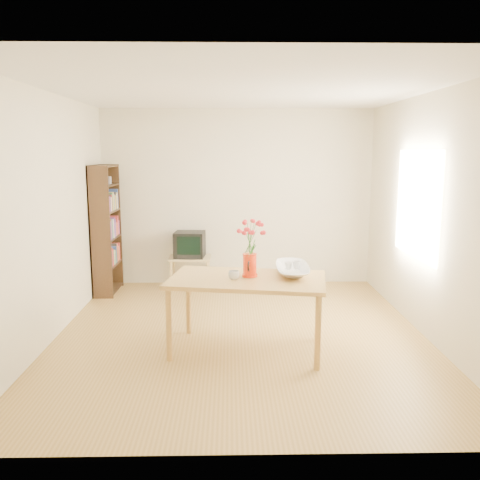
{
  "coord_description": "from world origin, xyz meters",
  "views": [
    {
      "loc": [
        -0.12,
        -5.31,
        1.98
      ],
      "look_at": [
        0.0,
        0.3,
        1.0
      ],
      "focal_mm": 38.0,
      "sensor_mm": 36.0,
      "label": 1
    }
  ],
  "objects_px": {
    "mug": "(234,275)",
    "table": "(247,285)",
    "television": "(190,244)",
    "pitcher": "(250,266)",
    "bowl": "(293,250)"
  },
  "relations": [
    {
      "from": "pitcher",
      "to": "television",
      "type": "height_order",
      "value": "pitcher"
    },
    {
      "from": "pitcher",
      "to": "bowl",
      "type": "xyz_separation_m",
      "value": [
        0.44,
        0.13,
        0.13
      ]
    },
    {
      "from": "table",
      "to": "television",
      "type": "xyz_separation_m",
      "value": [
        -0.76,
        2.42,
        -0.03
      ]
    },
    {
      "from": "mug",
      "to": "television",
      "type": "distance_m",
      "value": 2.57
    },
    {
      "from": "mug",
      "to": "television",
      "type": "xyz_separation_m",
      "value": [
        -0.62,
        2.49,
        -0.14
      ]
    },
    {
      "from": "mug",
      "to": "bowl",
      "type": "relative_size",
      "value": 0.22
    },
    {
      "from": "table",
      "to": "bowl",
      "type": "xyz_separation_m",
      "value": [
        0.47,
        0.18,
        0.31
      ]
    },
    {
      "from": "bowl",
      "to": "television",
      "type": "xyz_separation_m",
      "value": [
        -1.22,
        2.24,
        -0.34
      ]
    },
    {
      "from": "pitcher",
      "to": "television",
      "type": "xyz_separation_m",
      "value": [
        -0.78,
        2.37,
        -0.21
      ]
    },
    {
      "from": "mug",
      "to": "table",
      "type": "bearing_deg",
      "value": -158.27
    },
    {
      "from": "table",
      "to": "television",
      "type": "height_order",
      "value": "television"
    },
    {
      "from": "pitcher",
      "to": "mug",
      "type": "relative_size",
      "value": 2.16
    },
    {
      "from": "pitcher",
      "to": "mug",
      "type": "xyz_separation_m",
      "value": [
        -0.16,
        -0.12,
        -0.06
      ]
    },
    {
      "from": "table",
      "to": "pitcher",
      "type": "distance_m",
      "value": 0.19
    },
    {
      "from": "table",
      "to": "mug",
      "type": "relative_size",
      "value": 15.12
    }
  ]
}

